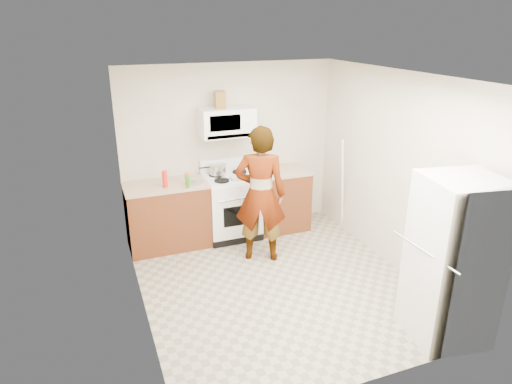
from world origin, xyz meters
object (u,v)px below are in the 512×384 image
microwave (227,122)px  person (260,195)px  fridge (453,260)px  saucepan (217,169)px  gas_range (231,205)px  kettle (271,162)px

microwave → person: (0.15, -0.92, -0.78)m
microwave → person: size_ratio=0.41×
person → fridge: 2.47m
saucepan → gas_range: bearing=-41.8°
saucepan → microwave: bearing=-4.6°
microwave → kettle: 1.00m
person → fridge: bearing=141.9°
gas_range → fridge: size_ratio=0.66×
saucepan → kettle: bearing=4.8°
gas_range → microwave: bearing=90.0°
fridge → saucepan: bearing=124.9°
microwave → kettle: bearing=6.9°
fridge → person: bearing=127.7°
gas_range → person: person is taller
gas_range → microwave: microwave is taller
kettle → microwave: bearing=175.6°
saucepan → person: bearing=-72.0°
gas_range → person: (0.15, -0.79, 0.43)m
microwave → fridge: microwave is taller
gas_range → saucepan: gas_range is taller
person → saucepan: size_ratio=7.48×
microwave → saucepan: microwave is taller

